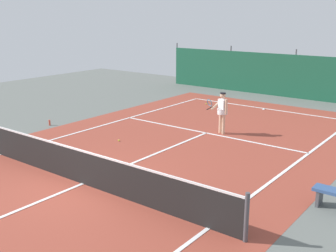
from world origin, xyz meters
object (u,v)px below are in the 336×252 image
tennis_player (222,110)px  tennis_ball_midcourt (206,104)px  tennis_ball_by_sideline (119,140)px  water_bottle (50,123)px  tennis_ball_near_player (219,106)px  parked_car (306,77)px  tennis_net (82,167)px

tennis_player → tennis_ball_midcourt: tennis_player is taller
tennis_ball_by_sideline → water_bottle: (-3.92, -0.13, 0.09)m
tennis_ball_near_player → tennis_ball_by_sideline: (0.09, -7.46, 0.00)m
tennis_player → parked_car: 11.43m
tennis_net → tennis_ball_by_sideline: size_ratio=153.33×
tennis_net → tennis_ball_midcourt: tennis_net is taller
tennis_player → tennis_ball_near_player: (-2.58, 4.24, -0.93)m
tennis_player → water_bottle: bearing=50.1°
tennis_player → tennis_ball_midcourt: (-3.40, 4.27, -0.93)m
tennis_net → tennis_player: tennis_player is taller
tennis_ball_by_sideline → tennis_ball_near_player: bearing=90.7°
tennis_ball_midcourt → tennis_ball_by_sideline: 7.54m
tennis_player → tennis_net: bearing=108.3°
tennis_ball_near_player → water_bottle: bearing=-116.8°
tennis_ball_midcourt → parked_car: size_ratio=0.02×
tennis_player → parked_car: size_ratio=0.38×
tennis_player → tennis_ball_near_player: size_ratio=24.85×
tennis_ball_near_player → parked_car: parked_car is taller
tennis_ball_near_player → parked_car: bearing=75.7°
tennis_net → tennis_ball_midcourt: size_ratio=153.33×
parked_car → water_bottle: bearing=-115.9°
tennis_player → tennis_ball_by_sideline: tennis_player is taller
tennis_ball_near_player → tennis_ball_by_sideline: 7.46m
parked_car → tennis_ball_near_player: bearing=-109.3°
tennis_ball_midcourt → water_bottle: water_bottle is taller
tennis_ball_near_player → tennis_ball_midcourt: bearing=178.1°
tennis_ball_by_sideline → parked_car: size_ratio=0.02×
tennis_ball_midcourt → parked_car: 7.66m
tennis_net → water_bottle: tennis_net is taller
tennis_ball_near_player → tennis_ball_midcourt: same height
tennis_player → water_bottle: tennis_player is taller
tennis_ball_midcourt → water_bottle: 8.19m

